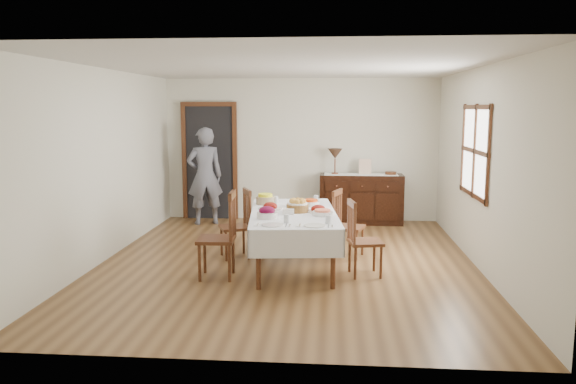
# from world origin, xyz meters

# --- Properties ---
(ground) EXTENTS (6.00, 6.00, 0.00)m
(ground) POSITION_xyz_m (0.00, 0.00, 0.00)
(ground) COLOR brown
(room_shell) EXTENTS (5.02, 6.02, 2.65)m
(room_shell) POSITION_xyz_m (-0.15, 0.42, 1.64)
(room_shell) COLOR silver
(room_shell) RESTS_ON ground
(dining_table) EXTENTS (1.31, 2.24, 0.73)m
(dining_table) POSITION_xyz_m (0.09, -0.20, 0.65)
(dining_table) COLOR white
(dining_table) RESTS_ON ground
(chair_left_near) EXTENTS (0.47, 0.47, 1.07)m
(chair_left_near) POSITION_xyz_m (-0.76, -0.73, 0.54)
(chair_left_near) COLOR #4D2815
(chair_left_near) RESTS_ON ground
(chair_left_far) EXTENTS (0.52, 0.52, 0.95)m
(chair_left_far) POSITION_xyz_m (-0.71, 0.24, 0.48)
(chair_left_far) COLOR #4D2815
(chair_left_far) RESTS_ON ground
(chair_right_near) EXTENTS (0.46, 0.46, 0.95)m
(chair_right_near) POSITION_xyz_m (0.96, -0.51, 0.48)
(chair_right_near) COLOR #4D2815
(chair_right_near) RESTS_ON ground
(chair_right_far) EXTENTS (0.49, 0.49, 0.94)m
(chair_right_far) POSITION_xyz_m (0.78, 0.40, 0.47)
(chair_right_far) COLOR #4D2815
(chair_right_far) RESTS_ON ground
(sideboard) EXTENTS (1.48, 0.54, 0.89)m
(sideboard) POSITION_xyz_m (1.11, 2.72, 0.45)
(sideboard) COLOR black
(sideboard) RESTS_ON ground
(person) EXTENTS (0.67, 0.55, 1.85)m
(person) POSITION_xyz_m (-1.68, 2.42, 0.92)
(person) COLOR slate
(person) RESTS_ON ground
(bread_basket) EXTENTS (0.29, 0.29, 0.18)m
(bread_basket) POSITION_xyz_m (0.15, -0.19, 0.82)
(bread_basket) COLOR brown
(bread_basket) RESTS_ON dining_table
(egg_basket) EXTENTS (0.23, 0.23, 0.11)m
(egg_basket) POSITION_xyz_m (0.10, 0.20, 0.78)
(egg_basket) COLOR black
(egg_basket) RESTS_ON dining_table
(ham_platter_a) EXTENTS (0.32, 0.32, 0.11)m
(ham_platter_a) POSITION_xyz_m (-0.23, -0.02, 0.76)
(ham_platter_a) COLOR white
(ham_platter_a) RESTS_ON dining_table
(ham_platter_b) EXTENTS (0.30, 0.30, 0.11)m
(ham_platter_b) POSITION_xyz_m (0.42, -0.18, 0.76)
(ham_platter_b) COLOR white
(ham_platter_b) RESTS_ON dining_table
(beet_bowl) EXTENTS (0.25, 0.25, 0.15)m
(beet_bowl) POSITION_xyz_m (-0.20, -0.63, 0.80)
(beet_bowl) COLOR white
(beet_bowl) RESTS_ON dining_table
(carrot_bowl) EXTENTS (0.23, 0.23, 0.09)m
(carrot_bowl) POSITION_xyz_m (0.30, 0.26, 0.78)
(carrot_bowl) COLOR white
(carrot_bowl) RESTS_ON dining_table
(pineapple_bowl) EXTENTS (0.26, 0.26, 0.15)m
(pineapple_bowl) POSITION_xyz_m (-0.34, 0.37, 0.80)
(pineapple_bowl) COLOR tan
(pineapple_bowl) RESTS_ON dining_table
(casserole_dish) EXTENTS (0.26, 0.26, 0.07)m
(casserole_dish) POSITION_xyz_m (0.48, -0.40, 0.77)
(casserole_dish) COLOR white
(casserole_dish) RESTS_ON dining_table
(butter_dish) EXTENTS (0.15, 0.10, 0.07)m
(butter_dish) POSITION_xyz_m (0.05, -0.37, 0.77)
(butter_dish) COLOR white
(butter_dish) RESTS_ON dining_table
(setting_left) EXTENTS (0.43, 0.31, 0.10)m
(setting_left) POSITION_xyz_m (-0.04, -1.00, 0.76)
(setting_left) COLOR white
(setting_left) RESTS_ON dining_table
(setting_right) EXTENTS (0.43, 0.31, 0.10)m
(setting_right) POSITION_xyz_m (0.45, -1.00, 0.76)
(setting_right) COLOR white
(setting_right) RESTS_ON dining_table
(glass_far_a) EXTENTS (0.06, 0.06, 0.10)m
(glass_far_a) POSITION_xyz_m (-0.19, 0.43, 0.79)
(glass_far_a) COLOR silver
(glass_far_a) RESTS_ON dining_table
(glass_far_b) EXTENTS (0.06, 0.06, 0.11)m
(glass_far_b) POSITION_xyz_m (0.36, 0.51, 0.79)
(glass_far_b) COLOR silver
(glass_far_b) RESTS_ON dining_table
(runner) EXTENTS (1.30, 0.35, 0.01)m
(runner) POSITION_xyz_m (1.09, 2.69, 0.89)
(runner) COLOR white
(runner) RESTS_ON sideboard
(table_lamp) EXTENTS (0.26, 0.26, 0.46)m
(table_lamp) POSITION_xyz_m (0.63, 2.70, 1.24)
(table_lamp) COLOR brown
(table_lamp) RESTS_ON sideboard
(picture_frame) EXTENTS (0.22, 0.08, 0.28)m
(picture_frame) POSITION_xyz_m (1.17, 2.71, 1.03)
(picture_frame) COLOR beige
(picture_frame) RESTS_ON sideboard
(deco_bowl) EXTENTS (0.20, 0.20, 0.06)m
(deco_bowl) POSITION_xyz_m (1.62, 2.68, 0.92)
(deco_bowl) COLOR #4D2815
(deco_bowl) RESTS_ON sideboard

